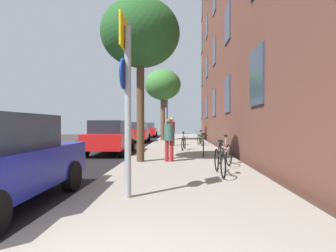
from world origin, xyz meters
TOP-DOWN VIEW (x-y plane):
  - ground_plane at (-2.40, 15.00)m, footprint 41.80×41.80m
  - road_asphalt at (-4.50, 15.00)m, footprint 7.00×38.00m
  - sidewalk at (1.10, 15.00)m, footprint 4.20×38.00m
  - sign_post at (0.04, 3.39)m, footprint 0.16×0.60m
  - traffic_light at (-0.35, 25.44)m, footprint 0.43×0.24m
  - tree_near at (-0.39, 7.98)m, footprint 2.81×2.81m
  - tree_far at (-0.40, 20.79)m, footprint 3.03×3.03m
  - bicycle_0 at (2.06, 5.61)m, footprint 0.42×1.65m
  - bicycle_1 at (2.53, 7.61)m, footprint 0.42×1.79m
  - bicycle_2 at (2.02, 9.80)m, footprint 0.42×1.62m
  - bicycle_3 at (1.23, 12.36)m, footprint 0.42×1.63m
  - bicycle_4 at (2.32, 15.25)m, footprint 0.42×1.66m
  - bicycle_5 at (2.55, 16.90)m, footprint 0.52×1.63m
  - pedestrian_0 at (0.64, 8.05)m, footprint 0.36×0.36m
  - pedestrian_1 at (0.53, 15.08)m, footprint 0.54×0.54m
  - car_1 at (-2.34, 11.28)m, footprint 1.88×4.11m
  - car_2 at (-2.39, 19.61)m, footprint 1.88×4.25m
  - car_3 at (-2.56, 27.94)m, footprint 2.04×4.32m

SIDE VIEW (x-z plane):
  - ground_plane at x=-2.40m, z-range 0.00..0.00m
  - road_asphalt at x=-4.50m, z-range 0.00..0.01m
  - sidewalk at x=1.10m, z-range 0.00..0.12m
  - bicycle_0 at x=2.06m, z-range 0.02..0.95m
  - bicycle_5 at x=2.55m, z-range 0.02..0.95m
  - bicycle_4 at x=2.32m, z-range 0.02..0.97m
  - bicycle_3 at x=1.23m, z-range 0.01..0.97m
  - bicycle_2 at x=2.02m, z-range 0.01..0.97m
  - bicycle_1 at x=2.53m, z-range 0.01..1.00m
  - car_1 at x=-2.34m, z-range 0.03..1.65m
  - car_2 at x=-2.39m, z-range 0.03..1.65m
  - car_3 at x=-2.56m, z-range 0.03..1.65m
  - pedestrian_0 at x=0.64m, z-range 0.23..1.78m
  - pedestrian_1 at x=0.53m, z-range 0.24..2.00m
  - sign_post at x=0.04m, z-range 0.37..3.66m
  - traffic_light at x=-0.35m, z-range 0.83..4.74m
  - tree_near at x=-0.39m, z-range 1.77..7.53m
  - tree_far at x=-0.40m, z-range 1.76..7.74m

